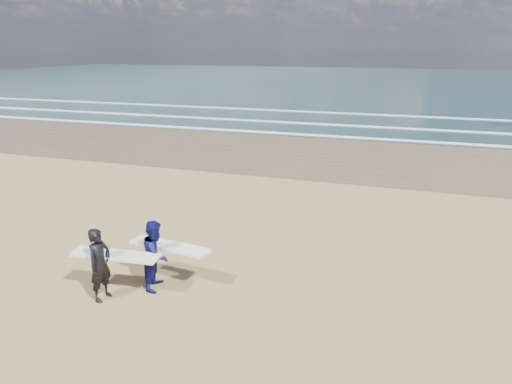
% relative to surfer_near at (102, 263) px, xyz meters
% --- Properties ---
extents(ocean, '(220.00, 100.00, 0.02)m').
position_rel_surfer_near_xyz_m(ocean, '(20.51, 71.49, -0.93)').
color(ocean, '#183134').
rests_on(ocean, ground).
extents(surfer_near, '(2.24, 1.07, 1.84)m').
position_rel_surfer_near_xyz_m(surfer_near, '(0.00, 0.00, 0.00)').
color(surfer_near, black).
rests_on(surfer_near, ground).
extents(surfer_far, '(2.25, 1.23, 1.80)m').
position_rel_surfer_near_xyz_m(surfer_far, '(0.96, 0.93, -0.03)').
color(surfer_far, '#0E0F4F').
rests_on(surfer_far, ground).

